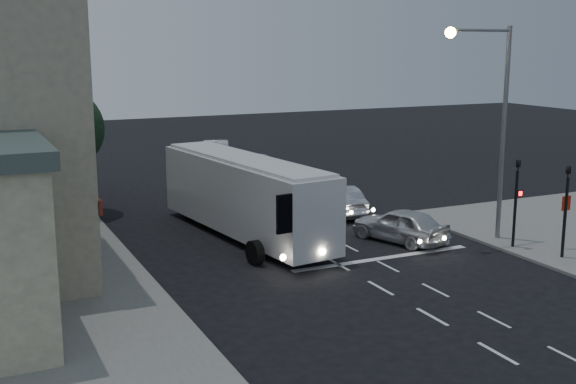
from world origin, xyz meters
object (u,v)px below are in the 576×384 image
car_suv (400,225)px  traffic_signal_side (566,200)px  car_extra (216,151)px  street_tree (62,125)px  tour_bus (244,194)px  car_sedan_b (284,180)px  car_sedan_a (339,200)px  traffic_signal_main (517,192)px  regulatory_sign (565,213)px  car_sedan_c (255,164)px  streetlight (493,109)px

car_suv → traffic_signal_side: traffic_signal_side is taller
car_extra → street_tree: size_ratio=0.80×
tour_bus → car_sedan_b: tour_bus is taller
car_sedan_a → traffic_signal_main: traffic_signal_main is taller
traffic_signal_side → street_tree: 23.24m
tour_bus → car_sedan_a: size_ratio=2.70×
traffic_signal_main → street_tree: size_ratio=0.66×
street_tree → regulatory_sign: bearing=-41.1°
car_sedan_a → car_sedan_c: (0.55, 12.14, -0.04)m
car_sedan_a → car_extra: 17.90m
car_sedan_a → car_sedan_b: (-0.17, 6.17, -0.04)m
car_suv → traffic_signal_main: 4.98m
car_sedan_a → streetlight: size_ratio=0.49×
traffic_signal_main → streetlight: bearing=100.2°
car_suv → car_sedan_c: 17.75m
car_extra → streetlight: bearing=115.3°
tour_bus → car_extra: size_ratio=2.40×
car_sedan_c → traffic_signal_main: size_ratio=1.19×
car_sedan_a → car_sedan_b: size_ratio=0.93×
streetlight → street_tree: streetlight is taller
traffic_signal_main → traffic_signal_side: (0.70, -1.98, 0.00)m
traffic_signal_main → car_extra: bearing=97.8°
car_sedan_c → street_tree: bearing=20.8°
car_sedan_c → traffic_signal_side: bearing=93.1°
car_suv → car_sedan_a: bearing=-109.8°
car_suv → car_sedan_a: 5.59m
tour_bus → traffic_signal_side: size_ratio=2.89×
car_sedan_a → streetlight: streetlight is taller
car_suv → car_sedan_c: size_ratio=0.89×
car_sedan_a → regulatory_sign: size_ratio=1.99×
traffic_signal_main → tour_bus: bearing=144.4°
car_suv → car_sedan_c: bearing=-111.0°
regulatory_sign → car_suv: bearing=142.6°
streetlight → regulatory_sign: bearing=-51.3°
tour_bus → street_tree: street_tree is taller
car_sedan_a → streetlight: bearing=123.5°
car_sedan_a → car_extra: size_ratio=0.89×
car_sedan_c → regulatory_sign: (4.65, -21.77, 0.92)m
car_suv → street_tree: (-12.22, 11.22, 3.75)m
car_sedan_b → traffic_signal_main: size_ratio=1.15×
traffic_signal_side → regulatory_sign: (1.00, 0.96, -0.82)m
traffic_signal_side → street_tree: street_tree is taller
car_sedan_c → traffic_signal_main: bearing=92.0°
tour_bus → car_extra: tour_bus is taller
car_sedan_a → tour_bus: bearing=27.7°
traffic_signal_main → regulatory_sign: (1.70, -1.01, -0.82)m
streetlight → tour_bus: bearing=149.9°
streetlight → car_sedan_b: bearing=104.3°
street_tree → streetlight: bearing=-39.5°
car_sedan_a → street_tree: (-12.31, 5.63, 3.78)m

